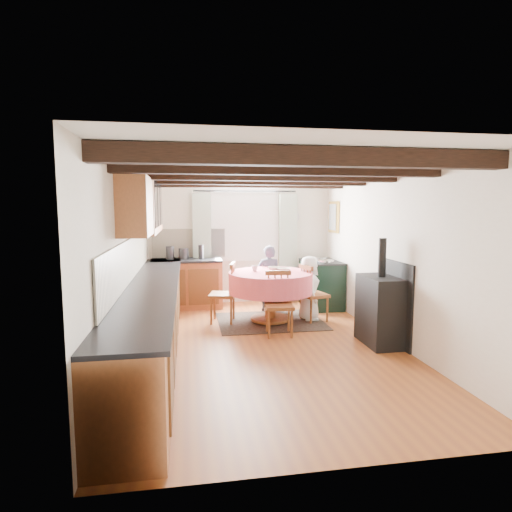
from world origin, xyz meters
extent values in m
cube|color=#964F21|center=(0.00, 0.00, 0.00)|extent=(3.60, 5.50, 0.00)
cube|color=white|center=(0.00, 0.00, 2.40)|extent=(3.60, 5.50, 0.00)
cube|color=silver|center=(0.00, 2.75, 1.20)|extent=(3.60, 0.00, 2.40)
cube|color=silver|center=(0.00, -2.75, 1.20)|extent=(3.60, 0.00, 2.40)
cube|color=silver|center=(-1.80, 0.00, 1.20)|extent=(0.00, 5.50, 2.40)
cube|color=silver|center=(1.80, 0.00, 1.20)|extent=(0.00, 5.50, 2.40)
cube|color=black|center=(0.00, -2.00, 2.31)|extent=(3.60, 0.16, 0.16)
cube|color=black|center=(0.00, -1.00, 2.31)|extent=(3.60, 0.16, 0.16)
cube|color=black|center=(0.00, 0.00, 2.31)|extent=(3.60, 0.16, 0.16)
cube|color=black|center=(0.00, 1.00, 2.31)|extent=(3.60, 0.16, 0.16)
cube|color=black|center=(0.00, 2.00, 2.31)|extent=(3.60, 0.16, 0.16)
cube|color=beige|center=(-1.78, 0.30, 1.20)|extent=(0.02, 4.50, 0.55)
cube|color=beige|center=(-1.00, 2.73, 1.20)|extent=(1.40, 0.02, 0.55)
cube|color=#A2592F|center=(-1.50, 0.00, 0.44)|extent=(0.60, 5.30, 0.88)
cube|color=#A2592F|center=(-1.05, 2.45, 0.44)|extent=(1.30, 0.60, 0.88)
cube|color=black|center=(-1.48, 0.00, 0.90)|extent=(0.64, 5.30, 0.04)
cube|color=black|center=(-1.05, 2.43, 0.90)|extent=(1.30, 0.64, 0.04)
cube|color=#A2592F|center=(-1.63, 1.20, 1.95)|extent=(0.34, 1.80, 0.90)
cube|color=#A2592F|center=(-1.63, -0.30, 1.90)|extent=(0.34, 0.90, 0.70)
cube|color=white|center=(0.10, 2.73, 1.60)|extent=(1.34, 0.03, 1.54)
cube|color=white|center=(0.10, 2.74, 1.60)|extent=(1.20, 0.01, 1.40)
cube|color=#93B488|center=(-0.75, 2.65, 1.10)|extent=(0.35, 0.10, 2.10)
cube|color=#93B488|center=(0.95, 2.65, 1.10)|extent=(0.35, 0.10, 2.10)
cylinder|color=black|center=(0.10, 2.65, 2.20)|extent=(2.00, 0.03, 0.03)
cube|color=gold|center=(1.77, 2.30, 1.70)|extent=(0.04, 0.50, 0.60)
cylinder|color=silver|center=(1.05, 2.72, 1.70)|extent=(0.30, 0.02, 0.30)
cube|color=black|center=(0.31, 1.20, 0.01)|extent=(1.72, 1.34, 0.01)
imported|color=#3B3D4F|center=(0.43, 1.94, 0.60)|extent=(0.49, 0.37, 1.20)
imported|color=white|center=(0.97, 1.21, 0.54)|extent=(0.40, 0.56, 1.08)
imported|color=silver|center=(0.55, 1.27, 0.86)|extent=(0.24, 0.24, 0.05)
imported|color=silver|center=(0.41, 1.38, 0.86)|extent=(0.25, 0.25, 0.06)
imported|color=silver|center=(0.07, 1.33, 0.88)|extent=(0.11, 0.11, 0.09)
cylinder|color=#262628|center=(-1.35, 2.42, 1.05)|extent=(0.15, 0.15, 0.25)
cylinder|color=#262628|center=(-1.10, 2.44, 1.02)|extent=(0.19, 0.19, 0.21)
cylinder|color=#262628|center=(-0.78, 2.44, 1.05)|extent=(0.09, 0.09, 0.27)
camera|label=1|loc=(-1.04, -5.44, 1.89)|focal=29.34mm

